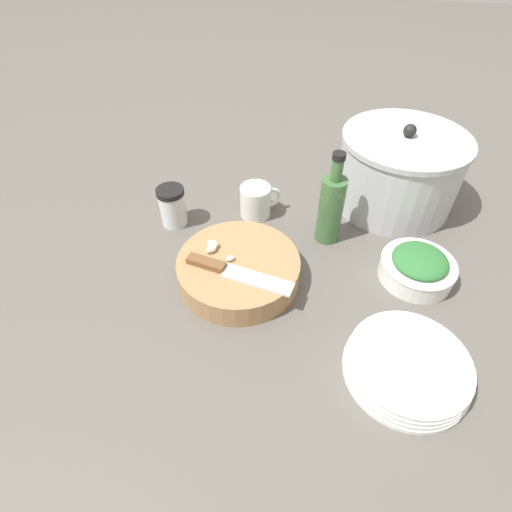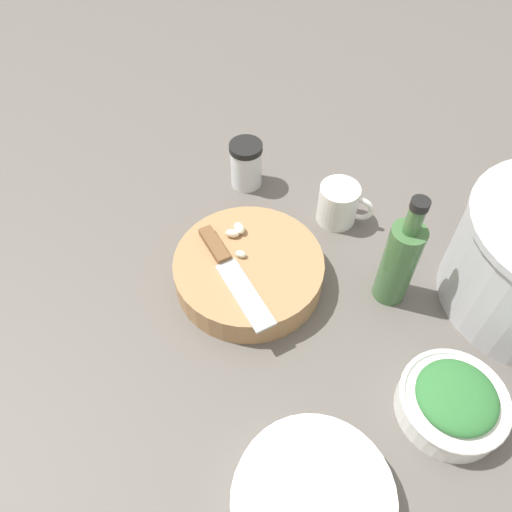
% 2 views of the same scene
% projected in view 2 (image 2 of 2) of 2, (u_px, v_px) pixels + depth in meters
% --- Properties ---
extents(ground_plane, '(5.00, 5.00, 0.00)m').
position_uv_depth(ground_plane, '(278.00, 284.00, 0.83)').
color(ground_plane, '#56514C').
extents(cutting_board, '(0.24, 0.24, 0.05)m').
position_uv_depth(cutting_board, '(249.00, 271.00, 0.81)').
color(cutting_board, '#9E754C').
rests_on(cutting_board, ground_plane).
extents(chef_knife, '(0.21, 0.06, 0.01)m').
position_uv_depth(chef_knife, '(230.00, 269.00, 0.78)').
color(chef_knife, brown).
rests_on(chef_knife, cutting_board).
extents(garlic_cloves, '(0.07, 0.05, 0.02)m').
position_uv_depth(garlic_cloves, '(237.00, 235.00, 0.82)').
color(garlic_cloves, '#F3E4C4').
rests_on(garlic_cloves, cutting_board).
extents(herb_bowl, '(0.15, 0.15, 0.06)m').
position_uv_depth(herb_bowl, '(453.00, 402.00, 0.67)').
color(herb_bowl, silver).
rests_on(herb_bowl, ground_plane).
extents(spice_jar, '(0.06, 0.06, 0.09)m').
position_uv_depth(spice_jar, '(246.00, 164.00, 0.94)').
color(spice_jar, silver).
rests_on(spice_jar, ground_plane).
extents(coffee_mug, '(0.09, 0.07, 0.08)m').
position_uv_depth(coffee_mug, '(339.00, 204.00, 0.89)').
color(coffee_mug, silver).
rests_on(coffee_mug, ground_plane).
extents(plate_stack, '(0.21, 0.21, 0.04)m').
position_uv_depth(plate_stack, '(314.00, 498.00, 0.61)').
color(plate_stack, silver).
rests_on(plate_stack, ground_plane).
extents(oil_bottle, '(0.05, 0.05, 0.21)m').
position_uv_depth(oil_bottle, '(399.00, 261.00, 0.75)').
color(oil_bottle, '#3D6638').
rests_on(oil_bottle, ground_plane).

